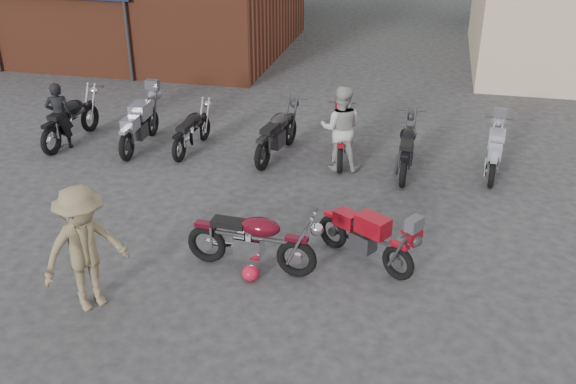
% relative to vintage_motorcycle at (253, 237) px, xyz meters
% --- Properties ---
extents(ground, '(90.00, 90.00, 0.00)m').
position_rel_vintage_motorcycle_xyz_m(ground, '(0.24, -0.67, -0.61)').
color(ground, '#2D2D2F').
extents(vintage_motorcycle, '(2.13, 0.82, 1.21)m').
position_rel_vintage_motorcycle_xyz_m(vintage_motorcycle, '(0.00, 0.00, 0.00)').
color(vintage_motorcycle, '#500A16').
rests_on(vintage_motorcycle, ground).
extents(sportbike, '(1.91, 1.51, 1.09)m').
position_rel_vintage_motorcycle_xyz_m(sportbike, '(1.73, 0.58, -0.06)').
color(sportbike, maroon).
rests_on(sportbike, ground).
extents(helmet, '(0.34, 0.34, 0.26)m').
position_rel_vintage_motorcycle_xyz_m(helmet, '(0.03, -0.31, -0.48)').
color(helmet, '#B5132E').
rests_on(helmet, ground).
extents(person_dark, '(0.66, 0.55, 1.55)m').
position_rel_vintage_motorcycle_xyz_m(person_dark, '(-5.71, 3.97, 0.17)').
color(person_dark, black).
rests_on(person_dark, ground).
extents(person_light, '(0.93, 0.75, 1.84)m').
position_rel_vintage_motorcycle_xyz_m(person_light, '(0.74, 4.22, 0.31)').
color(person_light, '#ACACA8').
rests_on(person_light, ground).
extents(person_tan, '(1.35, 1.43, 1.94)m').
position_rel_vintage_motorcycle_xyz_m(person_tan, '(-2.06, -1.46, 0.36)').
color(person_tan, '#7D6D4D').
rests_on(person_tan, ground).
extents(row_bike_0, '(0.87, 2.20, 1.25)m').
position_rel_vintage_motorcycle_xyz_m(row_bike_0, '(-5.65, 4.32, 0.02)').
color(row_bike_0, black).
rests_on(row_bike_0, ground).
extents(row_bike_1, '(0.79, 2.14, 1.22)m').
position_rel_vintage_motorcycle_xyz_m(row_bike_1, '(-3.95, 4.40, 0.00)').
color(row_bike_1, gray).
rests_on(row_bike_1, ground).
extents(row_bike_2, '(0.75, 1.89, 1.07)m').
position_rel_vintage_motorcycle_xyz_m(row_bike_2, '(-2.71, 4.49, -0.07)').
color(row_bike_2, black).
rests_on(row_bike_2, ground).
extents(row_bike_3, '(1.03, 2.21, 1.23)m').
position_rel_vintage_motorcycle_xyz_m(row_bike_3, '(-0.73, 4.57, 0.01)').
color(row_bike_3, '#242326').
rests_on(row_bike_3, ground).
extents(row_bike_4, '(0.91, 2.05, 1.15)m').
position_rel_vintage_motorcycle_xyz_m(row_bike_4, '(0.68, 4.75, -0.03)').
color(row_bike_4, '#A70D1E').
rests_on(row_bike_4, ground).
extents(row_bike_5, '(0.69, 2.06, 1.19)m').
position_rel_vintage_motorcycle_xyz_m(row_bike_5, '(2.13, 4.39, -0.01)').
color(row_bike_5, black).
rests_on(row_bike_5, ground).
extents(row_bike_6, '(0.79, 1.92, 1.09)m').
position_rel_vintage_motorcycle_xyz_m(row_bike_6, '(3.95, 4.68, -0.06)').
color(row_bike_6, '#979BA5').
rests_on(row_bike_6, ground).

